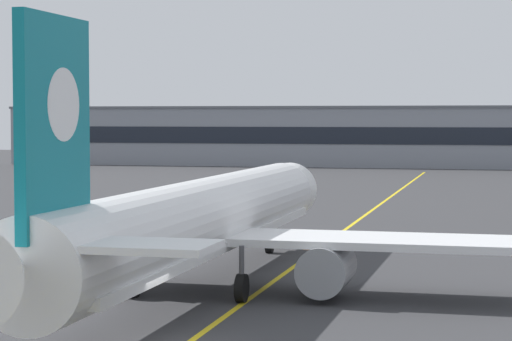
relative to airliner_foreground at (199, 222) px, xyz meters
The scene contains 4 objects.
taxiway_centreline 19.44m from the airliner_foreground, 81.86° to the left, with size 0.30×180.00×0.01m, color yellow.
airliner_foreground is the anchor object (origin of this frame).
safety_cone_by_nose_gear 17.28m from the airliner_foreground, 83.04° to the left, with size 0.44×0.44×0.55m.
terminal_building 125.12m from the airliner_foreground, 89.48° to the left, with size 143.69×12.40×10.14m.
Camera 1 is at (11.20, -35.07, 8.38)m, focal length 71.66 mm.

